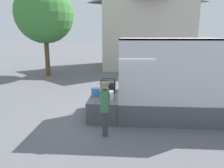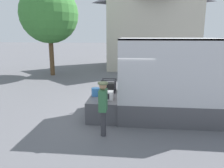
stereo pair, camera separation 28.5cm
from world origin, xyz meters
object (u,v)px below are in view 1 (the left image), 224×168
(microwave, at_px, (107,95))
(orange_bucket, at_px, (95,92))
(worker_person, at_px, (105,103))
(portable_generator, at_px, (109,87))
(box_truck, at_px, (214,93))
(street_tree, at_px, (44,14))

(microwave, xyz_separation_m, orange_bucket, (-0.53, 0.43, 0.00))
(worker_person, bearing_deg, microwave, 92.16)
(portable_generator, distance_m, orange_bucket, 0.82)
(portable_generator, xyz_separation_m, orange_bucket, (-0.48, -0.66, -0.05))
(box_truck, bearing_deg, street_tree, 138.98)
(microwave, height_order, orange_bucket, orange_bucket)
(orange_bucket, bearing_deg, street_tree, 120.94)
(box_truck, xyz_separation_m, microwave, (-4.17, -0.47, -0.05))
(street_tree, bearing_deg, worker_person, -61.30)
(box_truck, distance_m, worker_person, 4.54)
(microwave, bearing_deg, worker_person, -87.84)
(microwave, distance_m, street_tree, 11.37)
(microwave, distance_m, worker_person, 1.47)
(box_truck, xyz_separation_m, orange_bucket, (-4.70, -0.04, -0.04))
(portable_generator, distance_m, street_tree, 10.48)
(box_truck, distance_m, microwave, 4.19)
(box_truck, bearing_deg, worker_person, -154.84)
(street_tree, bearing_deg, portable_generator, -54.66)
(portable_generator, relative_size, street_tree, 0.09)
(microwave, height_order, portable_generator, portable_generator)
(street_tree, bearing_deg, microwave, -57.80)
(microwave, relative_size, orange_bucket, 1.39)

